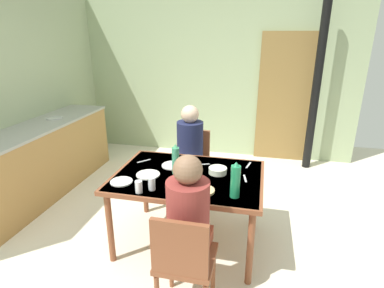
{
  "coord_description": "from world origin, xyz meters",
  "views": [
    {
      "loc": [
        0.83,
        -2.46,
        1.96
      ],
      "look_at": [
        0.21,
        0.2,
        0.98
      ],
      "focal_mm": 28.88,
      "sensor_mm": 36.0,
      "label": 1
    }
  ],
  "objects_px": {
    "chair_far_diner": "(192,162)",
    "person_far_diner": "(190,143)",
    "kitchen_counter": "(42,159)",
    "dining_table": "(188,181)",
    "chair_near_diner": "(184,260)",
    "person_near_diner": "(188,213)",
    "serving_bowl_center": "(218,170)",
    "water_bottle_green_near": "(235,181)",
    "water_bottle_green_far": "(176,160)"
  },
  "relations": [
    {
      "from": "chair_far_diner",
      "to": "person_near_diner",
      "type": "distance_m",
      "value": 1.61
    },
    {
      "from": "dining_table",
      "to": "chair_near_diner",
      "type": "bearing_deg",
      "value": -78.41
    },
    {
      "from": "person_near_diner",
      "to": "person_far_diner",
      "type": "height_order",
      "value": "same"
    },
    {
      "from": "chair_far_diner",
      "to": "water_bottle_green_far",
      "type": "relative_size",
      "value": 3.01
    },
    {
      "from": "chair_far_diner",
      "to": "person_near_diner",
      "type": "xyz_separation_m",
      "value": [
        0.33,
        -1.55,
        0.28
      ]
    },
    {
      "from": "chair_far_diner",
      "to": "water_bottle_green_far",
      "type": "distance_m",
      "value": 0.92
    },
    {
      "from": "chair_near_diner",
      "to": "serving_bowl_center",
      "type": "distance_m",
      "value": 0.98
    },
    {
      "from": "dining_table",
      "to": "water_bottle_green_near",
      "type": "distance_m",
      "value": 0.59
    },
    {
      "from": "dining_table",
      "to": "person_far_diner",
      "type": "bearing_deg",
      "value": 102.43
    },
    {
      "from": "chair_near_diner",
      "to": "water_bottle_green_near",
      "type": "height_order",
      "value": "water_bottle_green_near"
    },
    {
      "from": "person_near_diner",
      "to": "water_bottle_green_near",
      "type": "distance_m",
      "value": 0.5
    },
    {
      "from": "chair_near_diner",
      "to": "chair_far_diner",
      "type": "height_order",
      "value": "same"
    },
    {
      "from": "water_bottle_green_near",
      "to": "chair_near_diner",
      "type": "bearing_deg",
      "value": -117.83
    },
    {
      "from": "chair_far_diner",
      "to": "chair_near_diner",
      "type": "bearing_deg",
      "value": 101.03
    },
    {
      "from": "person_far_diner",
      "to": "water_bottle_green_far",
      "type": "bearing_deg",
      "value": 92.85
    },
    {
      "from": "person_near_diner",
      "to": "water_bottle_green_far",
      "type": "height_order",
      "value": "person_near_diner"
    },
    {
      "from": "chair_far_diner",
      "to": "person_far_diner",
      "type": "height_order",
      "value": "person_far_diner"
    },
    {
      "from": "kitchen_counter",
      "to": "chair_far_diner",
      "type": "distance_m",
      "value": 1.93
    },
    {
      "from": "water_bottle_green_far",
      "to": "chair_far_diner",
      "type": "bearing_deg",
      "value": 92.39
    },
    {
      "from": "dining_table",
      "to": "water_bottle_green_far",
      "type": "height_order",
      "value": "water_bottle_green_far"
    },
    {
      "from": "water_bottle_green_near",
      "to": "person_near_diner",
      "type": "bearing_deg",
      "value": -125.33
    },
    {
      "from": "kitchen_counter",
      "to": "water_bottle_green_near",
      "type": "bearing_deg",
      "value": -19.97
    },
    {
      "from": "serving_bowl_center",
      "to": "chair_far_diner",
      "type": "bearing_deg",
      "value": 118.97
    },
    {
      "from": "serving_bowl_center",
      "to": "person_far_diner",
      "type": "bearing_deg",
      "value": 124.1
    },
    {
      "from": "water_bottle_green_near",
      "to": "kitchen_counter",
      "type": "bearing_deg",
      "value": 160.03
    },
    {
      "from": "dining_table",
      "to": "chair_far_diner",
      "type": "bearing_deg",
      "value": 100.48
    },
    {
      "from": "water_bottle_green_near",
      "to": "water_bottle_green_far",
      "type": "bearing_deg",
      "value": 151.33
    },
    {
      "from": "kitchen_counter",
      "to": "water_bottle_green_near",
      "type": "xyz_separation_m",
      "value": [
        2.52,
        -0.92,
        0.42
      ]
    },
    {
      "from": "dining_table",
      "to": "person_far_diner",
      "type": "xyz_separation_m",
      "value": [
        -0.16,
        0.71,
        0.12
      ]
    },
    {
      "from": "kitchen_counter",
      "to": "water_bottle_green_near",
      "type": "height_order",
      "value": "water_bottle_green_near"
    },
    {
      "from": "chair_far_diner",
      "to": "serving_bowl_center",
      "type": "xyz_separation_m",
      "value": [
        0.41,
        -0.75,
        0.26
      ]
    },
    {
      "from": "water_bottle_green_near",
      "to": "serving_bowl_center",
      "type": "distance_m",
      "value": 0.47
    },
    {
      "from": "chair_near_diner",
      "to": "kitchen_counter",
      "type": "bearing_deg",
      "value": 147.07
    },
    {
      "from": "chair_near_diner",
      "to": "person_far_diner",
      "type": "relative_size",
      "value": 1.13
    },
    {
      "from": "dining_table",
      "to": "person_near_diner",
      "type": "height_order",
      "value": "person_near_diner"
    },
    {
      "from": "chair_near_diner",
      "to": "person_far_diner",
      "type": "xyz_separation_m",
      "value": [
        -0.33,
        1.55,
        0.28
      ]
    },
    {
      "from": "kitchen_counter",
      "to": "person_near_diner",
      "type": "distance_m",
      "value": 2.62
    },
    {
      "from": "chair_far_diner",
      "to": "serving_bowl_center",
      "type": "relative_size",
      "value": 5.12
    },
    {
      "from": "dining_table",
      "to": "water_bottle_green_near",
      "type": "xyz_separation_m",
      "value": [
        0.46,
        -0.31,
        0.21
      ]
    },
    {
      "from": "dining_table",
      "to": "water_bottle_green_near",
      "type": "height_order",
      "value": "water_bottle_green_near"
    },
    {
      "from": "dining_table",
      "to": "kitchen_counter",
      "type": "bearing_deg",
      "value": 163.64
    },
    {
      "from": "dining_table",
      "to": "serving_bowl_center",
      "type": "distance_m",
      "value": 0.29
    },
    {
      "from": "person_far_diner",
      "to": "water_bottle_green_near",
      "type": "bearing_deg",
      "value": 120.99
    },
    {
      "from": "person_near_diner",
      "to": "water_bottle_green_near",
      "type": "height_order",
      "value": "person_near_diner"
    },
    {
      "from": "kitchen_counter",
      "to": "person_far_diner",
      "type": "xyz_separation_m",
      "value": [
        1.91,
        0.1,
        0.33
      ]
    },
    {
      "from": "chair_far_diner",
      "to": "person_far_diner",
      "type": "bearing_deg",
      "value": 90.0
    },
    {
      "from": "water_bottle_green_near",
      "to": "water_bottle_green_far",
      "type": "height_order",
      "value": "water_bottle_green_near"
    },
    {
      "from": "kitchen_counter",
      "to": "person_far_diner",
      "type": "relative_size",
      "value": 3.02
    },
    {
      "from": "dining_table",
      "to": "water_bottle_green_near",
      "type": "relative_size",
      "value": 4.52
    },
    {
      "from": "chair_near_diner",
      "to": "water_bottle_green_far",
      "type": "xyz_separation_m",
      "value": [
        -0.29,
        0.85,
        0.37
      ]
    }
  ]
}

